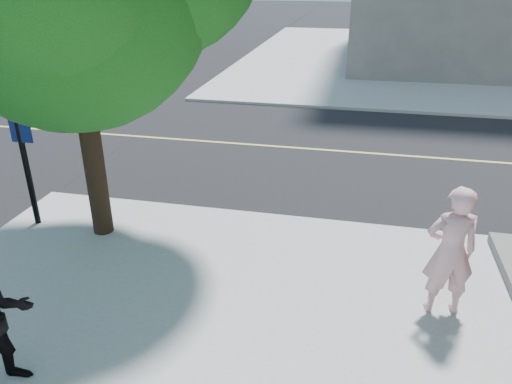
# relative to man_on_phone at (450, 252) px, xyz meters

# --- Properties ---
(ground) EXTENTS (140.00, 140.00, 0.00)m
(ground) POSITION_rel_man_on_phone_xyz_m (-7.26, 2.57, -1.15)
(ground) COLOR black
(ground) RESTS_ON ground
(road_ew) EXTENTS (140.00, 9.00, 0.01)m
(road_ew) POSITION_rel_man_on_phone_xyz_m (-7.26, 7.07, -1.14)
(road_ew) COLOR black
(road_ew) RESTS_ON ground
(sidewalk_ne) EXTENTS (29.00, 25.00, 0.12)m
(sidewalk_ne) POSITION_rel_man_on_phone_xyz_m (6.24, 24.07, -1.09)
(sidewalk_ne) COLOR #A7A7A7
(sidewalk_ne) RESTS_ON ground
(man_on_phone) EXTENTS (0.82, 0.61, 2.05)m
(man_on_phone) POSITION_rel_man_on_phone_xyz_m (0.00, 0.00, 0.00)
(man_on_phone) COLOR #D8A1A7
(man_on_phone) RESTS_ON sidewalk_se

